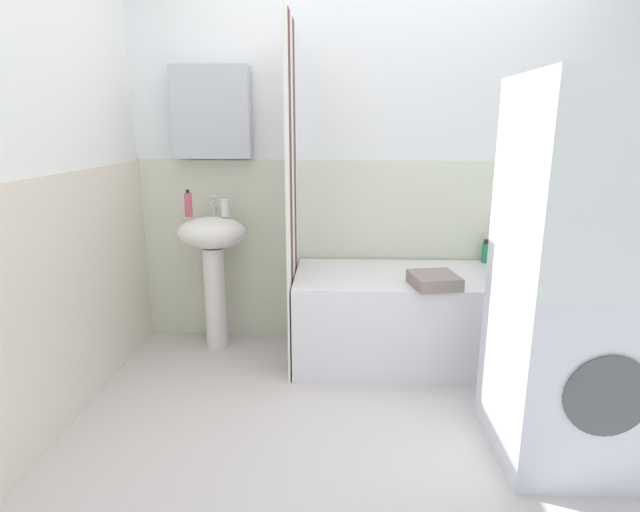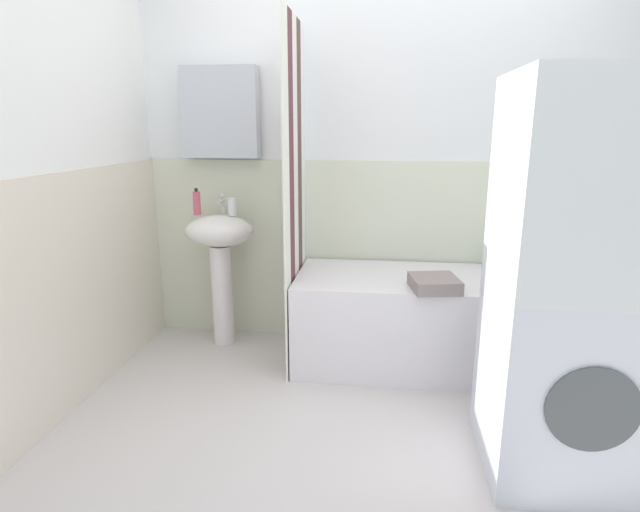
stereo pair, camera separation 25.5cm
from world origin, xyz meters
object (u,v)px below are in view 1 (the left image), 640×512
Objects in this scene: shampoo_bottle at (508,248)px; conditioner_bottle at (486,252)px; washer_dryer_stack at (581,278)px; bathtub at (424,317)px; body_wash_bottle at (528,252)px; soap_dispenser at (188,204)px; toothbrush_cup at (225,208)px; towel_folded at (434,280)px; sink at (213,253)px.

shampoo_bottle is 1.40× the size of conditioner_bottle.
shampoo_bottle reaches higher than conditioner_bottle.
bathtub is at bearing 117.39° from washer_dryer_stack.
conditioner_bottle is at bearing -179.24° from shampoo_bottle.
washer_dryer_stack is (-0.21, -1.17, 0.17)m from body_wash_bottle.
soap_dispenser is at bearing -177.42° from body_wash_bottle.
washer_dryer_stack is at bearing -28.95° from soap_dispenser.
shampoo_bottle is at bearing 3.80° from soap_dispenser.
toothbrush_cup reaches higher than towel_folded.
conditioner_bottle is (-0.25, 0.04, -0.01)m from body_wash_bottle.
sink is 3.38× the size of towel_folded.
towel_folded is at bearing -136.78° from shampoo_bottle.
washer_dryer_stack is (1.71, -1.08, -0.11)m from toothbrush_cup.
toothbrush_cup is 1.83m from shampoo_bottle.
washer_dryer_stack reaches higher than conditioner_bottle.
soap_dispenser is 0.96× the size of body_wash_bottle.
body_wash_bottle is (2.14, 0.10, -0.31)m from soap_dispenser.
soap_dispenser is 1.61m from bathtub.
sink is 0.30m from toothbrush_cup.
toothbrush_cup is 2.02m from washer_dryer_stack.
washer_dryer_stack is at bearing -62.61° from bathtub.
soap_dispenser reaches higher than shampoo_bottle.
soap_dispenser reaches higher than toothbrush_cup.
soap_dispenser reaches higher than body_wash_bottle.
washer_dryer_stack is (-0.10, -1.20, 0.15)m from shampoo_bottle.
soap_dispenser is 1.92m from conditioner_bottle.
washer_dryer_stack reaches higher than sink.
sink reaches higher than conditioner_bottle.
bathtub is at bearing -146.26° from conditioner_bottle.
bathtub is 0.97× the size of washer_dryer_stack.
toothbrush_cup is 1.40m from bathtub.
conditioner_bottle is at bearing 33.74° from bathtub.
shampoo_bottle is 1.22m from washer_dryer_stack.
toothbrush_cup is at bearing -177.54° from body_wash_bottle.
bathtub is at bearing -159.77° from body_wash_bottle.
bathtub is 0.81m from body_wash_bottle.
body_wash_bottle reaches higher than bathtub.
bathtub is 1.16m from washer_dryer_stack.
conditioner_bottle is at bearing 91.96° from washer_dryer_stack.
toothbrush_cup reaches higher than bathtub.
washer_dryer_stack reaches higher than soap_dispenser.
conditioner_bottle is 0.09× the size of washer_dryer_stack.
sink reaches higher than bathtub.
soap_dispenser reaches higher than bathtub.
toothbrush_cup is at bearing 161.59° from towel_folded.
toothbrush_cup is 0.60× the size of body_wash_bottle.
shampoo_bottle is at bearing 161.44° from body_wash_bottle.
toothbrush_cup is at bearing -176.17° from shampoo_bottle.
towel_folded is at bearing -18.41° from toothbrush_cup.
toothbrush_cup is 0.51× the size of shampoo_bottle.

